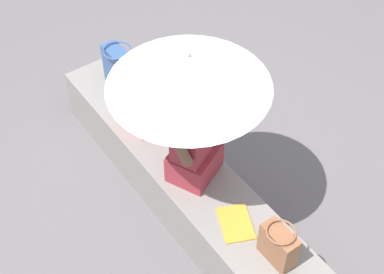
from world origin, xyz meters
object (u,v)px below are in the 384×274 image
parasol (189,71)px  magazine (236,223)px  shoulder_bag_spare (138,112)px  handbag_black (119,69)px  tote_bag_canvas (278,245)px  person_seated (195,134)px

parasol → magazine: (-0.49, -0.02, -0.95)m
shoulder_bag_spare → magazine: 1.13m
handbag_black → tote_bag_canvas: bearing=179.0°
person_seated → shoulder_bag_spare: (0.62, 0.07, -0.25)m
magazine → parasol: bearing=26.2°
parasol → person_seated: bearing=-70.8°
handbag_black → shoulder_bag_spare: 0.47m
parasol → handbag_black: parasol is taller
person_seated → magazine: bearing=176.0°
handbag_black → tote_bag_canvas: (-1.92, 0.03, -0.04)m
handbag_black → tote_bag_canvas: 1.92m
person_seated → parasol: 0.58m
shoulder_bag_spare → handbag_black: bearing=-14.4°
tote_bag_canvas → magazine: (0.34, 0.05, -0.13)m
handbag_black → tote_bag_canvas: size_ratio=1.31×
tote_bag_canvas → shoulder_bag_spare: tote_bag_canvas is taller
parasol → magazine: parasol is taller
person_seated → magazine: person_seated is taller
handbag_black → magazine: (-1.58, 0.08, -0.18)m
parasol → magazine: bearing=-177.7°
person_seated → shoulder_bag_spare: bearing=6.5°
handbag_black → person_seated: bearing=177.6°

